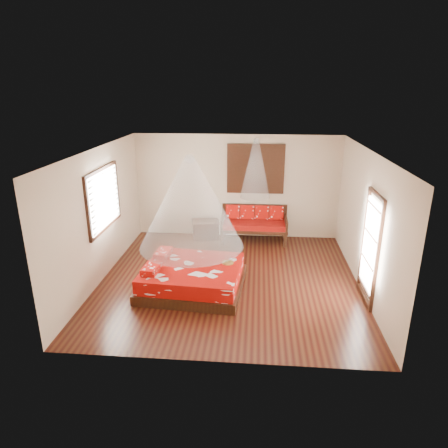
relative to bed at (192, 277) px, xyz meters
The scene contains 10 objects.
room 1.44m from the bed, 31.39° to the left, with size 5.54×5.54×2.84m.
bed is the anchor object (origin of this frame).
daybed 3.10m from the bed, 66.41° to the left, with size 1.76×0.78×0.94m.
storage_chest 2.90m from the bed, 91.87° to the left, with size 0.83×0.69×0.50m.
shutter_panel 3.78m from the bed, 68.68° to the left, with size 1.52×0.06×1.32m.
window_left 2.53m from the bed, 161.77° to the left, with size 0.10×1.74×1.34m.
glazed_door 3.55m from the bed, ahead, with size 0.08×1.02×2.16m.
wine_tray 0.81m from the bed, 15.27° to the left, with size 0.24×0.24×0.19m.
mosquito_net_main 1.60m from the bed, ahead, with size 2.07×2.07×1.80m, color silver.
mosquito_net_daybed 3.45m from the bed, 65.40° to the left, with size 0.78×0.78×1.50m, color silver.
Camera 1 is at (0.56, -7.79, 3.99)m, focal length 32.00 mm.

